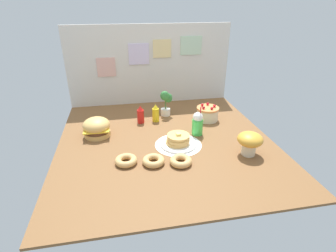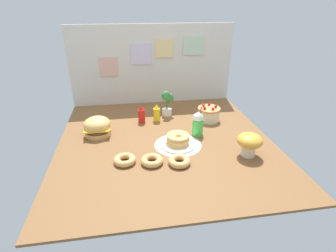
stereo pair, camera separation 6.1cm
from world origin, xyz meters
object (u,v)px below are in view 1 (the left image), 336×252
cream_soda_cup (198,124)px  donut_chocolate (153,161)px  burger (97,127)px  donut_vanilla (181,161)px  donut_pink_glaze (126,160)px  ketchup_bottle (141,115)px  mustard_bottle (156,113)px  mushroom_stool (250,141)px  layer_cake (208,113)px  pancake_stack (178,141)px  potted_plant (166,102)px

cream_soda_cup → donut_chocolate: (-0.49, -0.43, -0.08)m
burger → donut_vanilla: burger is taller
donut_pink_glaze → cream_soda_cup: bearing=28.6°
ketchup_bottle → donut_chocolate: (0.03, -0.80, -0.06)m
cream_soda_cup → donut_pink_glaze: (-0.70, -0.38, -0.08)m
burger → ketchup_bottle: ketchup_bottle is taller
mustard_bottle → mushroom_stool: bearing=-50.4°
mustard_bottle → donut_vanilla: (0.08, -0.85, -0.06)m
ketchup_bottle → donut_vanilla: size_ratio=1.08×
layer_cake → mushroom_stool: bearing=-81.0°
burger → donut_vanilla: 0.92m
ketchup_bottle → cream_soda_cup: size_ratio=0.67×
ketchup_bottle → mushroom_stool: size_ratio=0.91×
donut_pink_glaze → donut_chocolate: same height
burger → mustard_bottle: mustard_bottle is taller
layer_cake → mustard_bottle: mustard_bottle is taller
pancake_stack → cream_soda_cup: bearing=36.8°
burger → donut_chocolate: (0.46, -0.58, -0.06)m
ketchup_bottle → donut_pink_glaze: (-0.19, -0.75, -0.06)m
layer_cake → pancake_stack: bearing=-132.3°
donut_pink_glaze → mushroom_stool: (1.02, -0.05, 0.10)m
layer_cake → donut_vanilla: 0.91m
layer_cake → donut_pink_glaze: bearing=-142.8°
cream_soda_cup → donut_pink_glaze: cream_soda_cup is taller
mustard_bottle → donut_chocolate: mustard_bottle is taller
layer_cake → cream_soda_cup: size_ratio=0.83×
layer_cake → cream_soda_cup: bearing=-123.9°
pancake_stack → donut_vanilla: 0.31m
ketchup_bottle → potted_plant: potted_plant is taller
burger → ketchup_bottle: 0.49m
potted_plant → mustard_bottle: bearing=-134.4°
layer_cake → mushroom_stool: (0.12, -0.74, 0.05)m
mustard_bottle → potted_plant: bearing=45.6°
donut_chocolate → burger: bearing=128.7°
mustard_bottle → donut_chocolate: (-0.14, -0.80, -0.06)m
mushroom_stool → potted_plant: bearing=119.4°
burger → ketchup_bottle: (0.44, 0.22, 0.00)m
cream_soda_cup → donut_chocolate: size_ratio=1.61×
mustard_bottle → cream_soda_cup: 0.52m
burger → donut_pink_glaze: burger is taller
donut_chocolate → donut_vanilla: (0.21, -0.04, 0.00)m
donut_vanilla → mushroom_stool: bearing=3.4°
layer_cake → donut_pink_glaze: layer_cake is taller
mustard_bottle → burger: bearing=-159.4°
layer_cake → ketchup_bottle: size_ratio=1.25×
ketchup_bottle → mushroom_stool: mushroom_stool is taller
mushroom_stool → pancake_stack: bearing=154.1°
pancake_stack → donut_pink_glaze: size_ratio=1.83×
layer_cake → donut_pink_glaze: (-0.91, -0.69, -0.05)m
layer_cake → mushroom_stool: mushroom_stool is taller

